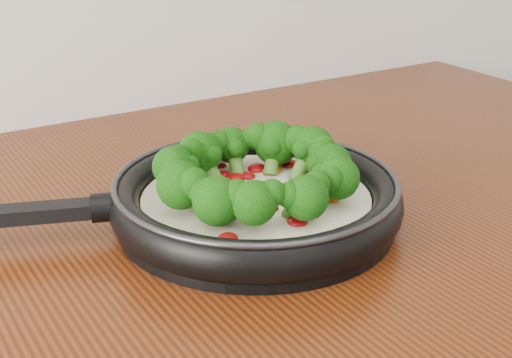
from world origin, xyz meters
TOP-DOWN VIEW (x-y plane):
  - skillet at (0.11, 1.05)m, footprint 0.50×0.39m

SIDE VIEW (x-z plane):
  - skillet at x=0.11m, z-range 0.89..0.98m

